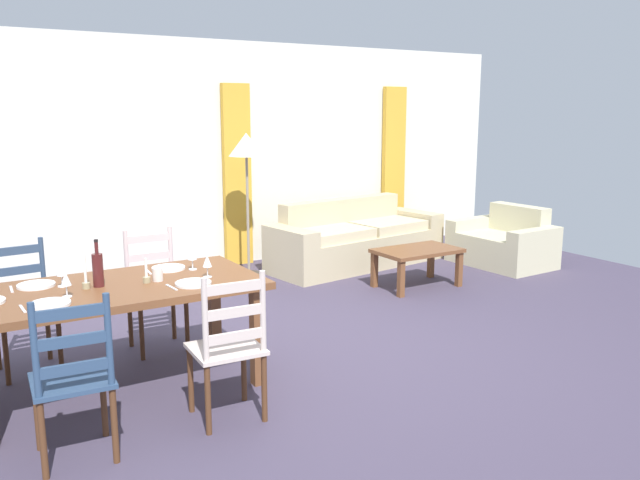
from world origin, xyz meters
The scene contains 29 objects.
ground_plane centered at (0.00, 0.00, -0.01)m, with size 9.60×9.60×0.02m, color #42394D.
wall_far centered at (0.00, 3.30, 1.35)m, with size 9.60×0.16×2.70m, color silver.
curtain_panel_left centered at (0.73, 3.16, 1.10)m, with size 0.35×0.08×2.20m, color gold.
curtain_panel_right centered at (3.13, 3.16, 1.10)m, with size 0.35×0.08×2.20m, color gold.
dining_table centered at (-1.55, 0.12, 0.66)m, with size 1.90×0.96×0.75m.
dining_chair_near_left centered at (-1.99, -0.66, 0.48)m, with size 0.45×0.43×0.96m.
dining_chair_near_right centered at (-1.08, -0.66, 0.48)m, with size 0.44×0.43×0.96m.
dining_chair_far_left centered at (-2.03, 0.88, 0.48)m, with size 0.45×0.43×0.96m.
dining_chair_far_right centered at (-1.07, 0.83, 0.48)m, with size 0.43×0.41×0.96m.
dinner_plate_near_left centered at (-2.00, -0.13, 0.76)m, with size 0.24×0.24×0.02m, color white.
fork_near_left centered at (-2.15, -0.13, 0.75)m, with size 0.02×0.17×0.01m, color silver.
dinner_plate_near_right centered at (-1.10, -0.13, 0.76)m, with size 0.24×0.24×0.02m, color white.
fork_near_right centered at (-1.25, -0.13, 0.75)m, with size 0.02×0.17×0.01m, color silver.
dinner_plate_far_left centered at (-2.00, 0.37, 0.76)m, with size 0.24×0.24×0.02m, color white.
fork_far_left centered at (-2.15, 0.37, 0.75)m, with size 0.02×0.17×0.01m, color silver.
dinner_plate_far_right centered at (-1.10, 0.37, 0.76)m, with size 0.24×0.24×0.02m, color white.
fork_far_right centered at (-1.25, 0.37, 0.75)m, with size 0.02×0.17×0.01m, color silver.
wine_bottle centered at (-1.65, 0.15, 0.87)m, with size 0.07×0.07×0.32m.
wine_glass_near_left centered at (-1.88, 0.00, 0.86)m, with size 0.06×0.06×0.16m.
wine_glass_near_right centered at (-0.94, 0.00, 0.86)m, with size 0.06×0.06×0.16m.
wine_glass_far_left centered at (-1.85, 0.27, 0.86)m, with size 0.06×0.06×0.16m.
wine_glass_far_right centered at (-0.95, 0.27, 0.86)m, with size 0.06×0.06×0.16m.
coffee_cup_primary centered at (-1.27, 0.09, 0.80)m, with size 0.07×0.07×0.09m, color silver.
candle_tall centered at (-1.73, 0.14, 0.83)m, with size 0.05×0.05×0.27m.
candle_short centered at (-1.35, 0.08, 0.79)m, with size 0.05×0.05×0.17m.
couch centered at (1.92, 2.38, 0.29)m, with size 2.36×1.09×0.80m.
coffee_table centered at (1.92, 1.16, 0.36)m, with size 0.90×0.56×0.42m.
armchair_upholstered centered at (3.55, 1.42, 0.25)m, with size 0.84×1.19×0.72m.
standing_lamp centered at (0.58, 2.56, 1.41)m, with size 0.40×0.40×1.64m.
Camera 1 is at (-2.60, -4.18, 1.90)m, focal length 36.90 mm.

